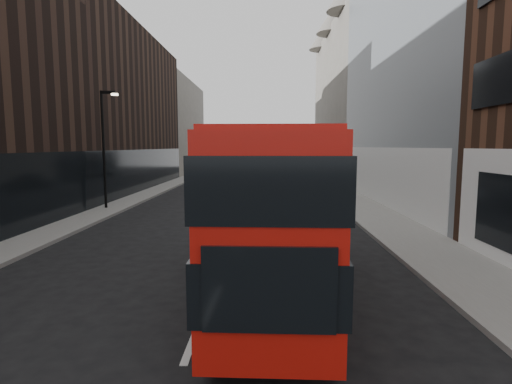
# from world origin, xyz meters

# --- Properties ---
(sidewalk_right) EXTENTS (3.00, 80.00, 0.15)m
(sidewalk_right) POSITION_xyz_m (7.50, 25.00, 0.07)
(sidewalk_right) COLOR slate
(sidewalk_right) RESTS_ON ground
(sidewalk_left) EXTENTS (2.00, 80.00, 0.15)m
(sidewalk_left) POSITION_xyz_m (-8.00, 25.00, 0.07)
(sidewalk_left) COLOR slate
(sidewalk_left) RESTS_ON ground
(building_modern_block) EXTENTS (5.03, 22.00, 20.00)m
(building_modern_block) POSITION_xyz_m (11.47, 21.00, 9.90)
(building_modern_block) COLOR #92959B
(building_modern_block) RESTS_ON ground
(building_victorian) EXTENTS (6.50, 24.00, 21.00)m
(building_victorian) POSITION_xyz_m (11.38, 44.00, 9.66)
(building_victorian) COLOR slate
(building_victorian) RESTS_ON ground
(building_left_mid) EXTENTS (5.00, 24.00, 14.00)m
(building_left_mid) POSITION_xyz_m (-11.50, 30.00, 7.00)
(building_left_mid) COLOR black
(building_left_mid) RESTS_ON ground
(building_left_far) EXTENTS (5.00, 20.00, 13.00)m
(building_left_far) POSITION_xyz_m (-11.50, 52.00, 6.50)
(building_left_far) COLOR slate
(building_left_far) RESTS_ON ground
(street_lamp) EXTENTS (1.06, 0.22, 7.00)m
(street_lamp) POSITION_xyz_m (-8.22, 18.00, 4.18)
(street_lamp) COLOR black
(street_lamp) RESTS_ON sidewalk_left
(red_bus) EXTENTS (2.66, 10.48, 4.21)m
(red_bus) POSITION_xyz_m (1.61, 4.95, 2.34)
(red_bus) COLOR #A8100A
(red_bus) RESTS_ON ground
(grey_bus) EXTENTS (3.46, 10.42, 3.32)m
(grey_bus) POSITION_xyz_m (2.14, 42.41, 1.77)
(grey_bus) COLOR black
(grey_bus) RESTS_ON ground
(car_a) EXTENTS (2.30, 4.64, 1.52)m
(car_a) POSITION_xyz_m (1.64, 16.72, 0.76)
(car_a) COLOR black
(car_a) RESTS_ON ground
(car_b) EXTENTS (1.39, 3.80, 1.24)m
(car_b) POSITION_xyz_m (2.20, 23.03, 0.62)
(car_b) COLOR #919298
(car_b) RESTS_ON ground
(car_c) EXTENTS (2.39, 5.01, 1.41)m
(car_c) POSITION_xyz_m (2.43, 29.63, 0.71)
(car_c) COLOR black
(car_c) RESTS_ON ground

